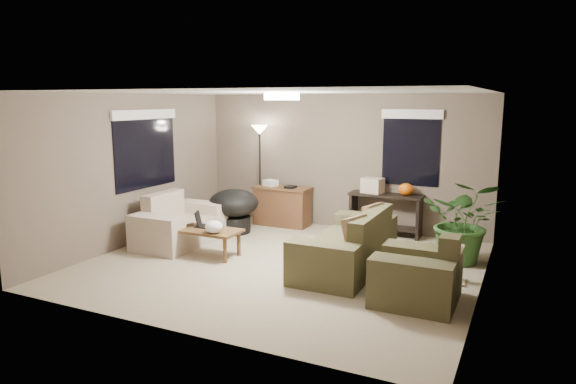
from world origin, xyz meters
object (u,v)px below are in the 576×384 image
at_px(coffee_table, 209,233).
at_px(console_table, 385,211).
at_px(main_sofa, 349,248).
at_px(armchair, 418,278).
at_px(papasan_chair, 234,207).
at_px(loveseat, 179,226).
at_px(houseplant, 464,230).
at_px(cat_scratching_post, 454,266).
at_px(desk, 282,206).
at_px(floor_lamp, 260,142).

xyz_separation_m(coffee_table, console_table, (2.15, 2.40, 0.08)).
xyz_separation_m(main_sofa, coffee_table, (-2.16, -0.37, 0.06)).
height_order(armchair, coffee_table, armchair).
relative_size(console_table, papasan_chair, 1.23).
height_order(loveseat, armchair, same).
distance_m(main_sofa, coffee_table, 2.19).
xyz_separation_m(houseplant, cat_scratching_post, (0.00, -0.92, -0.28)).
height_order(main_sofa, houseplant, houseplant).
relative_size(papasan_chair, cat_scratching_post, 2.11).
bearing_deg(desk, houseplant, -15.16).
bearing_deg(main_sofa, cat_scratching_post, 1.88).
bearing_deg(houseplant, armchair, -99.43).
distance_m(main_sofa, loveseat, 3.02).
relative_size(main_sofa, coffee_table, 2.20).
bearing_deg(main_sofa, console_table, 90.22).
xyz_separation_m(desk, houseplant, (3.44, -0.93, 0.11)).
height_order(main_sofa, console_table, main_sofa).
height_order(floor_lamp, houseplant, floor_lamp).
bearing_deg(coffee_table, console_table, 48.07).
bearing_deg(desk, papasan_chair, -122.61).
bearing_deg(coffee_table, cat_scratching_post, 6.60).
relative_size(armchair, papasan_chair, 0.95).
distance_m(houseplant, cat_scratching_post, 0.96).
bearing_deg(console_table, main_sofa, -89.78).
relative_size(desk, houseplant, 0.87).
relative_size(floor_lamp, houseplant, 1.51).
height_order(armchair, floor_lamp, floor_lamp).
distance_m(armchair, houseplant, 1.83).
xyz_separation_m(papasan_chair, cat_scratching_post, (4.00, -0.98, -0.25)).
bearing_deg(console_table, papasan_chair, -158.59).
distance_m(main_sofa, console_table, 2.03).
bearing_deg(coffee_table, houseplant, 20.31).
relative_size(coffee_table, desk, 0.91).
bearing_deg(papasan_chair, cat_scratching_post, -13.75).
xyz_separation_m(armchair, cat_scratching_post, (0.30, 0.88, -0.08)).
xyz_separation_m(main_sofa, cat_scratching_post, (1.45, 0.05, -0.08)).
height_order(console_table, papasan_chair, papasan_chair).
xyz_separation_m(coffee_table, papasan_chair, (-0.39, 1.40, 0.11)).
relative_size(loveseat, armchair, 1.60).
height_order(console_table, houseplant, houseplant).
bearing_deg(main_sofa, houseplant, 33.72).
height_order(coffee_table, cat_scratching_post, cat_scratching_post).
bearing_deg(coffee_table, loveseat, 156.43).
bearing_deg(desk, coffee_table, -94.08).
xyz_separation_m(console_table, floor_lamp, (-2.49, -0.09, 1.16)).
distance_m(main_sofa, houseplant, 1.75).
bearing_deg(armchair, desk, 139.01).
height_order(loveseat, coffee_table, loveseat).
bearing_deg(papasan_chair, main_sofa, -21.91).
bearing_deg(armchair, floor_lamp, 142.79).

